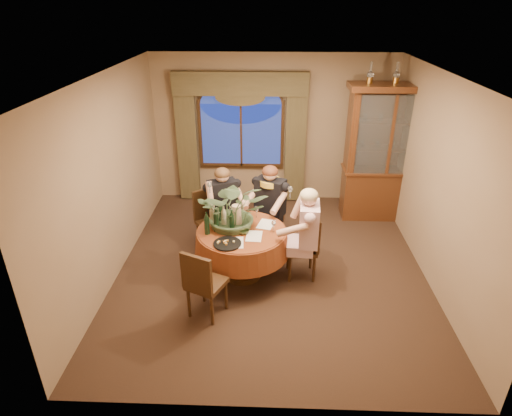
{
  "coord_description": "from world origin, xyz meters",
  "views": [
    {
      "loc": [
        -0.03,
        -5.43,
        3.67
      ],
      "look_at": [
        -0.22,
        -0.25,
        1.1
      ],
      "focal_mm": 30.0,
      "sensor_mm": 36.0,
      "label": 1
    }
  ],
  "objects_px": {
    "wine_bottle_1": "(221,213)",
    "person_pink": "(308,236)",
    "person_scarf": "(270,208)",
    "wine_bottle_3": "(212,215)",
    "dining_table": "(242,253)",
    "wine_bottle_2": "(232,221)",
    "centerpiece_plant": "(234,186)",
    "wine_bottle_5": "(207,223)",
    "oil_lamp_center": "(397,73)",
    "oil_lamp_left": "(370,73)",
    "oil_lamp_right": "(423,73)",
    "china_cabinet": "(385,154)",
    "chair_front_left": "(207,282)",
    "wine_bottle_4": "(216,221)",
    "olive_bowl": "(244,232)",
    "chair_back_right": "(267,220)",
    "wine_bottle_0": "(224,217)",
    "chair_right": "(301,247)",
    "stoneware_vase": "(236,215)",
    "person_back": "(223,208)",
    "chair_back": "(212,222)"
  },
  "relations": [
    {
      "from": "dining_table",
      "to": "chair_back_right",
      "type": "bearing_deg",
      "value": 66.79
    },
    {
      "from": "wine_bottle_4",
      "to": "person_scarf",
      "type": "bearing_deg",
      "value": 48.84
    },
    {
      "from": "olive_bowl",
      "to": "wine_bottle_0",
      "type": "relative_size",
      "value": 0.48
    },
    {
      "from": "person_scarf",
      "to": "olive_bowl",
      "type": "height_order",
      "value": "person_scarf"
    },
    {
      "from": "dining_table",
      "to": "wine_bottle_2",
      "type": "distance_m",
      "value": 0.56
    },
    {
      "from": "dining_table",
      "to": "centerpiece_plant",
      "type": "xyz_separation_m",
      "value": [
        -0.11,
        0.14,
        0.99
      ]
    },
    {
      "from": "oil_lamp_left",
      "to": "oil_lamp_center",
      "type": "xyz_separation_m",
      "value": [
        0.42,
        0.0,
        0.0
      ]
    },
    {
      "from": "china_cabinet",
      "to": "chair_front_left",
      "type": "distance_m",
      "value": 4.04
    },
    {
      "from": "person_pink",
      "to": "person_back",
      "type": "bearing_deg",
      "value": 59.79
    },
    {
      "from": "person_back",
      "to": "wine_bottle_5",
      "type": "xyz_separation_m",
      "value": [
        -0.12,
        -0.91,
        0.23
      ]
    },
    {
      "from": "wine_bottle_5",
      "to": "oil_lamp_center",
      "type": "bearing_deg",
      "value": 36.57
    },
    {
      "from": "china_cabinet",
      "to": "wine_bottle_2",
      "type": "height_order",
      "value": "china_cabinet"
    },
    {
      "from": "oil_lamp_right",
      "to": "chair_back_right",
      "type": "relative_size",
      "value": 0.35
    },
    {
      "from": "oil_lamp_left",
      "to": "oil_lamp_right",
      "type": "relative_size",
      "value": 1.0
    },
    {
      "from": "wine_bottle_0",
      "to": "wine_bottle_4",
      "type": "relative_size",
      "value": 1.0
    },
    {
      "from": "chair_right",
      "to": "wine_bottle_3",
      "type": "bearing_deg",
      "value": 83.53
    },
    {
      "from": "chair_front_left",
      "to": "centerpiece_plant",
      "type": "relative_size",
      "value": 0.9
    },
    {
      "from": "china_cabinet",
      "to": "chair_back_right",
      "type": "height_order",
      "value": "china_cabinet"
    },
    {
      "from": "oil_lamp_right",
      "to": "person_pink",
      "type": "height_order",
      "value": "oil_lamp_right"
    },
    {
      "from": "centerpiece_plant",
      "to": "wine_bottle_5",
      "type": "bearing_deg",
      "value": -144.07
    },
    {
      "from": "oil_lamp_left",
      "to": "chair_front_left",
      "type": "xyz_separation_m",
      "value": [
        -2.36,
        -2.84,
        -2.09
      ]
    },
    {
      "from": "wine_bottle_4",
      "to": "wine_bottle_1",
      "type": "bearing_deg",
      "value": 78.49
    },
    {
      "from": "person_scarf",
      "to": "china_cabinet",
      "type": "bearing_deg",
      "value": -123.47
    },
    {
      "from": "centerpiece_plant",
      "to": "wine_bottle_0",
      "type": "height_order",
      "value": "centerpiece_plant"
    },
    {
      "from": "person_back",
      "to": "wine_bottle_4",
      "type": "bearing_deg",
      "value": 66.48
    },
    {
      "from": "dining_table",
      "to": "wine_bottle_0",
      "type": "bearing_deg",
      "value": 164.46
    },
    {
      "from": "oil_lamp_right",
      "to": "chair_front_left",
      "type": "xyz_separation_m",
      "value": [
        -3.19,
        -2.84,
        -2.09
      ]
    },
    {
      "from": "person_scarf",
      "to": "wine_bottle_1",
      "type": "bearing_deg",
      "value": 67.07
    },
    {
      "from": "person_scarf",
      "to": "wine_bottle_3",
      "type": "xyz_separation_m",
      "value": [
        -0.81,
        -0.69,
        0.21
      ]
    },
    {
      "from": "chair_front_left",
      "to": "olive_bowl",
      "type": "bearing_deg",
      "value": 85.91
    },
    {
      "from": "chair_back_right",
      "to": "wine_bottle_0",
      "type": "bearing_deg",
      "value": 74.16
    },
    {
      "from": "centerpiece_plant",
      "to": "wine_bottle_2",
      "type": "distance_m",
      "value": 0.49
    },
    {
      "from": "china_cabinet",
      "to": "chair_right",
      "type": "height_order",
      "value": "china_cabinet"
    },
    {
      "from": "china_cabinet",
      "to": "person_pink",
      "type": "relative_size",
      "value": 1.69
    },
    {
      "from": "person_back",
      "to": "centerpiece_plant",
      "type": "relative_size",
      "value": 1.3
    },
    {
      "from": "wine_bottle_1",
      "to": "person_pink",
      "type": "bearing_deg",
      "value": -12.33
    },
    {
      "from": "oil_lamp_center",
      "to": "wine_bottle_2",
      "type": "xyz_separation_m",
      "value": [
        -2.52,
        -2.04,
        -1.66
      ]
    },
    {
      "from": "person_scarf",
      "to": "centerpiece_plant",
      "type": "distance_m",
      "value": 1.06
    },
    {
      "from": "stoneware_vase",
      "to": "person_back",
      "type": "bearing_deg",
      "value": 112.15
    },
    {
      "from": "chair_back",
      "to": "chair_front_left",
      "type": "distance_m",
      "value": 1.58
    },
    {
      "from": "dining_table",
      "to": "oil_lamp_left",
      "type": "xyz_separation_m",
      "value": [
        1.97,
        2.0,
        2.2
      ]
    },
    {
      "from": "stoneware_vase",
      "to": "wine_bottle_1",
      "type": "xyz_separation_m",
      "value": [
        -0.22,
        0.06,
        0.01
      ]
    },
    {
      "from": "chair_right",
      "to": "stoneware_vase",
      "type": "xyz_separation_m",
      "value": [
        -0.93,
        0.11,
        0.43
      ]
    },
    {
      "from": "person_pink",
      "to": "wine_bottle_4",
      "type": "xyz_separation_m",
      "value": [
        -1.27,
        0.03,
        0.2
      ]
    },
    {
      "from": "person_pink",
      "to": "wine_bottle_1",
      "type": "height_order",
      "value": "person_pink"
    },
    {
      "from": "chair_right",
      "to": "person_back",
      "type": "height_order",
      "value": "person_back"
    },
    {
      "from": "stoneware_vase",
      "to": "olive_bowl",
      "type": "xyz_separation_m",
      "value": [
        0.12,
        -0.23,
        -0.13
      ]
    },
    {
      "from": "dining_table",
      "to": "olive_bowl",
      "type": "height_order",
      "value": "olive_bowl"
    },
    {
      "from": "dining_table",
      "to": "wine_bottle_5",
      "type": "distance_m",
      "value": 0.72
    },
    {
      "from": "dining_table",
      "to": "person_scarf",
      "type": "bearing_deg",
      "value": 64.26
    }
  ]
}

